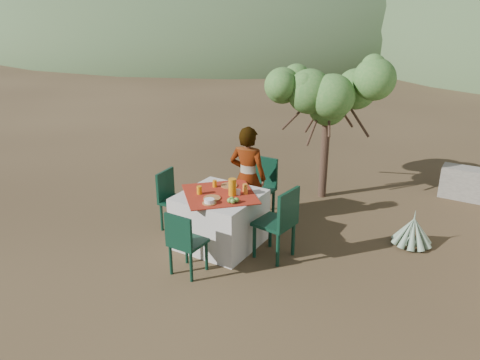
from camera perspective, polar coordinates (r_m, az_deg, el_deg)
name	(u,v)px	position (r m, az deg, el deg)	size (l,w,h in m)	color
ground	(227,239)	(6.78, -1.60, -7.22)	(160.00, 160.00, 0.00)	#322417
table	(220,219)	(6.50, -2.44, -4.78)	(1.30, 1.30, 0.76)	silver
chair_far	(261,185)	(7.25, 2.53, -0.64)	(0.45, 0.45, 0.96)	black
chair_near	(184,241)	(5.77, -6.81, -7.39)	(0.39, 0.39, 0.85)	black
chair_left	(172,197)	(6.99, -8.28, -2.06)	(0.44, 0.44, 0.89)	black
chair_right	(280,220)	(6.08, 4.89, -4.94)	(0.51, 0.51, 0.99)	black
person	(248,177)	(6.89, 0.94, 0.32)	(0.56, 0.37, 1.55)	#8C6651
shrub_tree	(333,100)	(7.91, 11.30, 9.50)	(1.82, 1.78, 2.14)	#442D22
agave	(413,232)	(6.97, 20.30, -5.94)	(0.56, 0.56, 0.59)	gray
hill_near_left	(240,43)	(41.09, -0.02, 16.35)	(40.00, 40.00, 16.00)	#39512D
hill_far_center	(457,34)	(57.57, 24.96, 15.79)	(60.00, 60.00, 24.00)	gray
plate_far	(229,186)	(6.60, -1.34, -0.68)	(0.24, 0.24, 0.01)	brown
plate_near	(212,198)	(6.18, -3.44, -2.22)	(0.23, 0.23, 0.01)	brown
glass_far	(215,184)	(6.56, -3.10, -0.43)	(0.06, 0.06, 0.10)	orange
glass_near	(199,190)	(6.33, -4.98, -1.23)	(0.07, 0.07, 0.11)	orange
juice_pitcher	(232,187)	(6.24, -0.94, -0.86)	(0.11, 0.11, 0.23)	orange
bowl_plate	(209,203)	(6.04, -3.75, -2.81)	(0.18, 0.18, 0.01)	brown
white_bowl	(209,201)	(6.03, -3.76, -2.55)	(0.13, 0.13, 0.05)	white
jar_left	(246,191)	(6.30, 0.70, -1.35)	(0.06, 0.06, 0.09)	orange
jar_right	(245,188)	(6.40, 0.62, -0.94)	(0.07, 0.07, 0.10)	orange
napkin_holder	(238,192)	(6.28, -0.26, -1.47)	(0.06, 0.04, 0.08)	white
fruit_cluster	(233,200)	(6.04, -0.90, -2.48)	(0.14, 0.13, 0.07)	#599235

